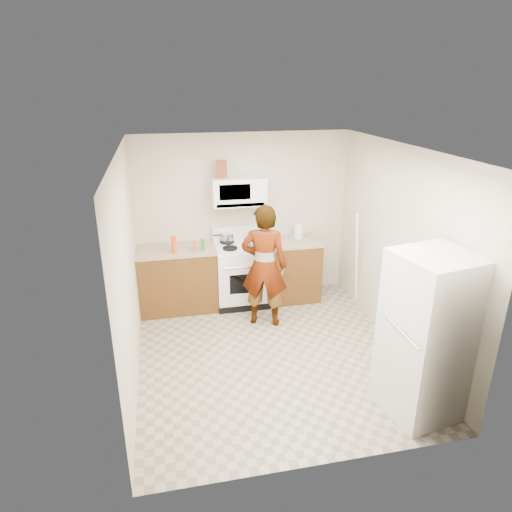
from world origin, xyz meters
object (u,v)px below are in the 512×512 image
object	(u,v)px
kettle	(299,231)
microwave	(238,191)
fridge	(427,336)
person	(264,266)
gas_range	(241,273)
saucepan	(227,237)

from	to	relation	value
kettle	microwave	bearing A→B (deg)	-154.14
kettle	fridge	bearing A→B (deg)	-57.36
microwave	fridge	distance (m)	3.30
person	fridge	xyz separation A→B (m)	(1.15, -2.07, -0.00)
gas_range	fridge	distance (m)	3.10
gas_range	kettle	bearing A→B (deg)	9.08
gas_range	kettle	distance (m)	1.09
gas_range	microwave	xyz separation A→B (m)	(0.00, 0.13, 1.21)
gas_range	saucepan	size ratio (longest dim) A/B	5.80
microwave	person	size ratio (longest dim) A/B	0.45
kettle	saucepan	xyz separation A→B (m)	(-1.10, 0.03, -0.02)
gas_range	kettle	xyz separation A→B (m)	(0.93, 0.15, 0.54)
gas_range	fridge	bearing A→B (deg)	-64.13
microwave	fridge	xyz separation A→B (m)	(1.34, -2.89, -0.85)
microwave	person	world-z (taller)	microwave
kettle	saucepan	distance (m)	1.10
fridge	kettle	xyz separation A→B (m)	(-0.41, 2.91, 0.18)
person	fridge	bearing A→B (deg)	139.29
fridge	saucepan	size ratio (longest dim) A/B	8.72
microwave	fridge	bearing A→B (deg)	-65.13
gas_range	microwave	bearing A→B (deg)	90.00
person	kettle	distance (m)	1.13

